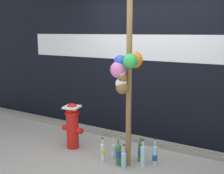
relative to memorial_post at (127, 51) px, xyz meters
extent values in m
plane|color=#9E9B93|center=(-0.16, -0.21, -1.64)|extent=(14.00, 14.00, 0.00)
cube|color=black|center=(-0.16, 1.28, 0.17)|extent=(10.00, 0.20, 3.61)
cube|color=silver|center=(-0.85, 1.18, -0.02)|extent=(3.95, 0.01, 0.44)
cube|color=gray|center=(-0.16, 0.87, -1.60)|extent=(8.00, 0.12, 0.08)
cylinder|color=olive|center=(0.02, 0.02, -0.20)|extent=(0.08, 0.08, 2.88)
sphere|color=orange|center=(0.02, 0.18, -0.14)|extent=(0.24, 0.24, 0.24)
sphere|color=green|center=(0.10, -0.10, -0.12)|extent=(0.20, 0.20, 0.20)
sphere|color=#D66BB2|center=(-0.09, -0.07, -0.25)|extent=(0.23, 0.23, 0.23)
sphere|color=blue|center=(-0.08, -0.03, -0.15)|extent=(0.18, 0.18, 0.18)
sphere|color=brown|center=(-0.01, -0.10, -0.49)|extent=(0.17, 0.17, 0.17)
sphere|color=brown|center=(-0.01, -0.10, -0.36)|extent=(0.12, 0.12, 0.12)
sphere|color=brown|center=(-0.05, -0.10, -0.32)|extent=(0.05, 0.05, 0.05)
sphere|color=brown|center=(0.03, -0.10, -0.32)|extent=(0.05, 0.05, 0.05)
sphere|color=brown|center=(-0.01, -0.15, -0.36)|extent=(0.04, 0.04, 0.04)
sphere|color=silver|center=(-0.04, -0.09, -0.43)|extent=(0.15, 0.15, 0.15)
sphere|color=silver|center=(-0.04, -0.09, -0.31)|extent=(0.11, 0.11, 0.11)
sphere|color=silver|center=(-0.07, -0.09, -0.28)|extent=(0.04, 0.04, 0.04)
sphere|color=silver|center=(0.00, -0.09, -0.28)|extent=(0.04, 0.04, 0.04)
sphere|color=#9D9992|center=(-0.04, -0.14, -0.31)|extent=(0.04, 0.04, 0.04)
cylinder|color=red|center=(-1.06, 0.11, -1.35)|extent=(0.20, 0.20, 0.58)
cylinder|color=red|center=(-1.06, 0.11, -1.05)|extent=(0.23, 0.23, 0.03)
sphere|color=red|center=(-1.06, 0.11, -0.98)|extent=(0.19, 0.19, 0.19)
cylinder|color=red|center=(-1.20, 0.11, -1.32)|extent=(0.09, 0.09, 0.09)
cylinder|color=red|center=(-0.91, 0.11, -1.32)|extent=(0.09, 0.09, 0.09)
cube|color=white|center=(-1.06, 0.11, -0.95)|extent=(0.29, 0.29, 0.03)
cylinder|color=#93CCE0|center=(0.02, -0.09, -1.53)|extent=(0.07, 0.07, 0.22)
cone|color=#93CCE0|center=(0.02, -0.09, -1.41)|extent=(0.07, 0.07, 0.03)
cylinder|color=#93CCE0|center=(0.02, -0.09, -1.35)|extent=(0.03, 0.03, 0.09)
cylinder|color=black|center=(0.02, -0.09, -1.29)|extent=(0.03, 0.03, 0.01)
cylinder|color=brown|center=(-0.04, 0.13, -1.52)|extent=(0.06, 0.06, 0.23)
cone|color=brown|center=(-0.04, 0.13, -1.40)|extent=(0.06, 0.06, 0.02)
cylinder|color=brown|center=(-0.04, 0.13, -1.34)|extent=(0.03, 0.03, 0.10)
cylinder|color=#1E478C|center=(-0.04, 0.13, -1.50)|extent=(0.06, 0.06, 0.08)
cylinder|color=gold|center=(-0.04, 0.13, -1.28)|extent=(0.03, 0.03, 0.01)
cylinder|color=#337038|center=(-0.10, -0.05, -1.50)|extent=(0.07, 0.07, 0.29)
cone|color=#337038|center=(-0.10, -0.05, -1.34)|extent=(0.07, 0.07, 0.03)
cylinder|color=#337038|center=(-0.10, -0.05, -1.28)|extent=(0.03, 0.03, 0.09)
cylinder|color=#1E478C|center=(-0.10, -0.05, -1.47)|extent=(0.07, 0.07, 0.10)
cylinder|color=gold|center=(-0.10, -0.05, -1.23)|extent=(0.03, 0.03, 0.01)
cylinder|color=silver|center=(-0.34, -0.08, -1.51)|extent=(0.07, 0.07, 0.26)
cone|color=silver|center=(-0.34, -0.08, -1.36)|extent=(0.07, 0.07, 0.03)
cylinder|color=silver|center=(-0.34, -0.08, -1.31)|extent=(0.02, 0.02, 0.07)
cylinder|color=#D8C64C|center=(-0.34, -0.08, -1.48)|extent=(0.07, 0.07, 0.08)
cylinder|color=black|center=(-0.34, -0.08, -1.27)|extent=(0.03, 0.03, 0.01)
cylinder|color=#B2DBEA|center=(0.23, 0.08, -1.49)|extent=(0.06, 0.06, 0.30)
cone|color=#B2DBEA|center=(0.23, 0.08, -1.33)|extent=(0.06, 0.06, 0.03)
cylinder|color=#B2DBEA|center=(0.23, 0.08, -1.28)|extent=(0.03, 0.03, 0.07)
cylinder|color=black|center=(0.23, 0.08, -1.24)|extent=(0.03, 0.03, 0.01)
cylinder|color=#337038|center=(0.12, 0.22, -1.50)|extent=(0.08, 0.08, 0.29)
cone|color=#337038|center=(0.12, 0.22, -1.34)|extent=(0.08, 0.08, 0.03)
cylinder|color=#337038|center=(0.12, 0.22, -1.29)|extent=(0.03, 0.03, 0.06)
cylinder|color=#1E478C|center=(0.12, 0.22, -1.50)|extent=(0.08, 0.08, 0.08)
cylinder|color=gold|center=(0.12, 0.22, -1.26)|extent=(0.04, 0.04, 0.01)
cylinder|color=#B2DBEA|center=(-0.27, 0.10, -1.53)|extent=(0.07, 0.07, 0.22)
cone|color=#B2DBEA|center=(-0.27, 0.10, -1.41)|extent=(0.07, 0.07, 0.03)
cylinder|color=#B2DBEA|center=(-0.27, 0.10, -1.35)|extent=(0.02, 0.02, 0.09)
cylinder|color=silver|center=(-0.27, 0.10, -1.55)|extent=(0.07, 0.07, 0.07)
cylinder|color=gold|center=(-0.27, 0.10, -1.30)|extent=(0.03, 0.03, 0.01)
cylinder|color=#93CCE0|center=(0.35, 0.22, -1.50)|extent=(0.07, 0.07, 0.27)
cone|color=#93CCE0|center=(0.35, 0.22, -1.35)|extent=(0.07, 0.07, 0.03)
cylinder|color=#93CCE0|center=(0.35, 0.22, -1.29)|extent=(0.03, 0.03, 0.09)
cylinder|color=#1E478C|center=(0.35, 0.22, -1.52)|extent=(0.07, 0.07, 0.09)
cylinder|color=black|center=(0.35, 0.22, -1.24)|extent=(0.04, 0.04, 0.01)
cube|color=#8C99B2|center=(-1.65, -0.29, -1.64)|extent=(0.11, 0.11, 0.01)
cube|color=#8C99B2|center=(-0.25, 0.79, -1.64)|extent=(0.15, 0.11, 0.01)
camera|label=1|loc=(1.82, -3.40, 0.25)|focal=46.16mm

